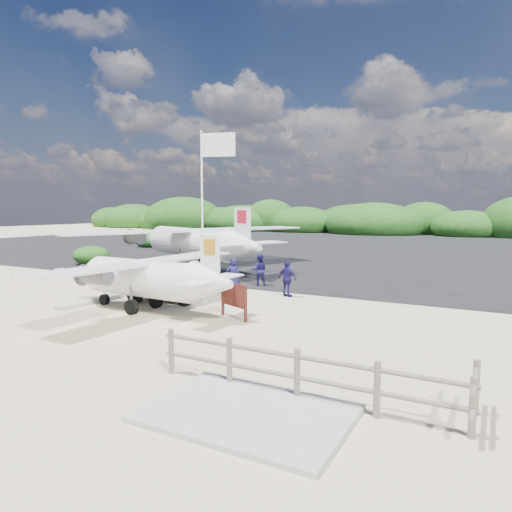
{
  "coord_description": "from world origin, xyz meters",
  "views": [
    {
      "loc": [
        9.27,
        -12.67,
        3.62
      ],
      "look_at": [
        0.53,
        3.48,
        1.7
      ],
      "focal_mm": 32.0,
      "sensor_mm": 36.0,
      "label": 1
    }
  ],
  "objects": [
    {
      "name": "crew_c",
      "position": [
        1.6,
        4.21,
        0.75
      ],
      "size": [
        0.94,
        0.56,
        1.51
      ],
      "primitive_type": "imported",
      "rotation": [
        0.0,
        0.0,
        2.91
      ],
      "color": "#1A154F",
      "rests_on": "ground"
    },
    {
      "name": "asphalt_apron",
      "position": [
        0.0,
        30.0,
        0.0
      ],
      "size": [
        90.0,
        50.0,
        0.04
      ],
      "primitive_type": null,
      "color": "#B2B2B2",
      "rests_on": "ground"
    },
    {
      "name": "aircraft_small",
      "position": [
        -13.79,
        37.14,
        0.0
      ],
      "size": [
        7.67,
        7.67,
        2.64
      ],
      "primitive_type": null,
      "rotation": [
        0.0,
        0.0,
        3.09
      ],
      "color": "#B2B2B2",
      "rests_on": "ground"
    },
    {
      "name": "lagoon",
      "position": [
        -9.0,
        1.5,
        0.0
      ],
      "size": [
        9.0,
        7.0,
        0.4
      ],
      "primitive_type": null,
      "color": "#B2B2B2",
      "rests_on": "ground"
    },
    {
      "name": "vegetation_band",
      "position": [
        0.0,
        55.0,
        0.0
      ],
      "size": [
        124.0,
        8.0,
        4.4
      ],
      "primitive_type": null,
      "color": "#B2B2B2",
      "rests_on": "ground"
    },
    {
      "name": "crew_b",
      "position": [
        -0.64,
        5.98,
        0.75
      ],
      "size": [
        0.9,
        0.82,
        1.5
      ],
      "primitive_type": "imported",
      "rotation": [
        0.0,
        0.0,
        3.57
      ],
      "color": "#1A154F",
      "rests_on": "ground"
    },
    {
      "name": "ground",
      "position": [
        0.0,
        0.0,
        0.0
      ],
      "size": [
        160.0,
        160.0,
        0.0
      ],
      "primitive_type": "plane",
      "color": "beige"
    },
    {
      "name": "flagpole",
      "position": [
        -0.8,
        1.64,
        0.0
      ],
      "size": [
        1.41,
        0.91,
        6.52
      ],
      "primitive_type": null,
      "rotation": [
        0.0,
        0.0,
        0.31
      ],
      "color": "white",
      "rests_on": "ground"
    },
    {
      "name": "walkway_pad",
      "position": [
        5.5,
        -6.0,
        0.0
      ],
      "size": [
        3.5,
        2.5,
        0.1
      ],
      "primitive_type": null,
      "color": "#B2B2B2",
      "rests_on": "ground"
    },
    {
      "name": "signboard",
      "position": [
        1.6,
        -0.04,
        0.0
      ],
      "size": [
        1.4,
        0.71,
        1.21
      ],
      "primitive_type": null,
      "rotation": [
        0.0,
        0.0,
        -0.41
      ],
      "color": "#501E16",
      "rests_on": "ground"
    },
    {
      "name": "crew_a",
      "position": [
        -0.27,
        3.02,
        0.82
      ],
      "size": [
        0.69,
        0.56,
        1.64
      ],
      "primitive_type": "imported",
      "rotation": [
        0.0,
        0.0,
        3.47
      ],
      "color": "#1A154F",
      "rests_on": "ground"
    },
    {
      "name": "fence",
      "position": [
        6.0,
        -5.0,
        0.0
      ],
      "size": [
        6.4,
        2.0,
        1.1
      ],
      "primitive_type": null,
      "color": "#B2B2B2",
      "rests_on": "ground"
    },
    {
      "name": "baggage_cart",
      "position": [
        -2.14,
        1.08,
        0.0
      ],
      "size": [
        3.2,
        2.29,
        1.45
      ],
      "primitive_type": null,
      "rotation": [
        0.0,
        0.0,
        0.24
      ],
      "color": "blue",
      "rests_on": "ground"
    }
  ]
}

